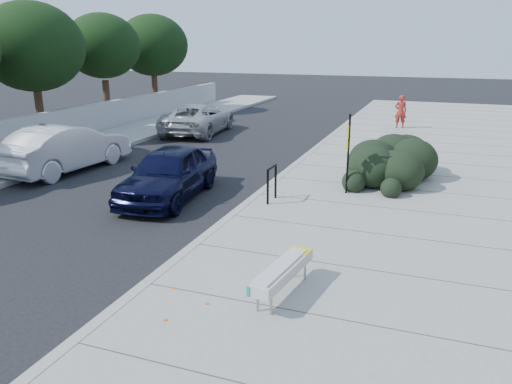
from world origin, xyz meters
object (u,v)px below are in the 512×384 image
bike_rack (272,180)px  sign_post (348,149)px  bench (283,271)px  pedestrian (401,112)px  sedan_navy (169,173)px  suv_silver (199,118)px  wagon_silver (66,148)px

bike_rack → sign_post: size_ratio=0.43×
bench → pedestrian: size_ratio=1.12×
sign_post → sedan_navy: sign_post is taller
bench → sign_post: bearing=98.7°
bike_rack → suv_silver: 12.06m
sign_post → pedestrian: 12.46m
sign_post → bench: bearing=-107.1°
bike_rack → wagon_silver: bearing=172.9°
bench → pedestrian: pedestrian is taller
sedan_navy → suv_silver: sedan_navy is taller
suv_silver → pedestrian: bearing=-162.2°
suv_silver → sign_post: bearing=130.9°
sign_post → wagon_silver: bearing=163.2°
sedan_navy → suv_silver: bearing=105.9°
sedan_navy → suv_silver: (-4.07, 10.05, -0.02)m
sedan_navy → sign_post: bearing=14.5°
sedan_navy → pedestrian: bearing=63.5°
bike_rack → wagon_silver: size_ratio=0.20×
bench → sign_post: 6.59m
pedestrian → bike_rack: bearing=66.2°
pedestrian → sedan_navy: bearing=55.0°
bench → pedestrian: bearing=96.7°
sign_post → pedestrian: (0.45, 12.45, -0.48)m
bike_rack → wagon_silver: wagon_silver is taller
sign_post → suv_silver: size_ratio=0.43×
bench → bike_rack: bike_rack is taller
bike_rack → sedan_navy: sedan_navy is taller
bike_rack → sign_post: (1.79, 1.50, 0.73)m
sedan_navy → suv_silver: 10.84m
bench → bike_rack: (-1.90, 5.03, 0.15)m
sign_post → suv_silver: 12.16m
bike_rack → sign_post: 2.45m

